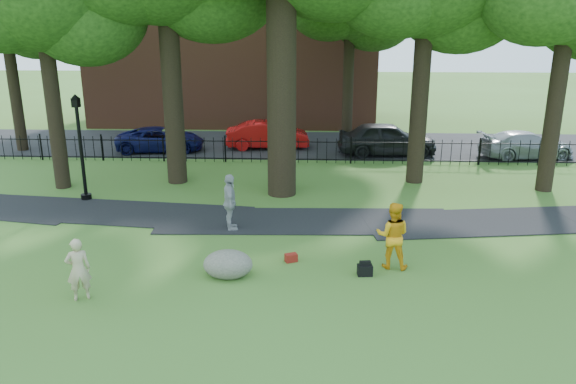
{
  "coord_description": "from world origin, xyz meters",
  "views": [
    {
      "loc": [
        1.22,
        -14.06,
        6.63
      ],
      "look_at": [
        0.47,
        2.0,
        1.63
      ],
      "focal_mm": 35.0,
      "sensor_mm": 36.0,
      "label": 1
    }
  ],
  "objects_px": {
    "man": "(393,235)",
    "lamppost": "(81,149)",
    "boulder": "(228,262)",
    "red_sedan": "(267,135)",
    "woman": "(78,269)"
  },
  "relations": [
    {
      "from": "lamppost",
      "to": "man",
      "type": "bearing_deg",
      "value": -17.86
    },
    {
      "from": "man",
      "to": "red_sedan",
      "type": "height_order",
      "value": "man"
    },
    {
      "from": "woman",
      "to": "man",
      "type": "distance_m",
      "value": 8.18
    },
    {
      "from": "woman",
      "to": "boulder",
      "type": "height_order",
      "value": "woman"
    },
    {
      "from": "lamppost",
      "to": "red_sedan",
      "type": "distance_m",
      "value": 11.1
    },
    {
      "from": "woman",
      "to": "lamppost",
      "type": "distance_m",
      "value": 8.42
    },
    {
      "from": "woman",
      "to": "boulder",
      "type": "distance_m",
      "value": 3.75
    },
    {
      "from": "woman",
      "to": "red_sedan",
      "type": "xyz_separation_m",
      "value": [
        3.23,
        16.91,
        -0.08
      ]
    },
    {
      "from": "boulder",
      "to": "lamppost",
      "type": "height_order",
      "value": "lamppost"
    },
    {
      "from": "boulder",
      "to": "red_sedan",
      "type": "height_order",
      "value": "red_sedan"
    },
    {
      "from": "man",
      "to": "lamppost",
      "type": "relative_size",
      "value": 0.47
    },
    {
      "from": "man",
      "to": "lamppost",
      "type": "distance_m",
      "value": 12.22
    },
    {
      "from": "man",
      "to": "lamppost",
      "type": "xyz_separation_m",
      "value": [
        -10.83,
        5.56,
        1.02
      ]
    },
    {
      "from": "lamppost",
      "to": "red_sedan",
      "type": "xyz_separation_m",
      "value": [
        6.19,
        9.12,
        -1.25
      ]
    },
    {
      "from": "boulder",
      "to": "lamppost",
      "type": "xyz_separation_m",
      "value": [
        -6.39,
        6.32,
        1.58
      ]
    }
  ]
}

